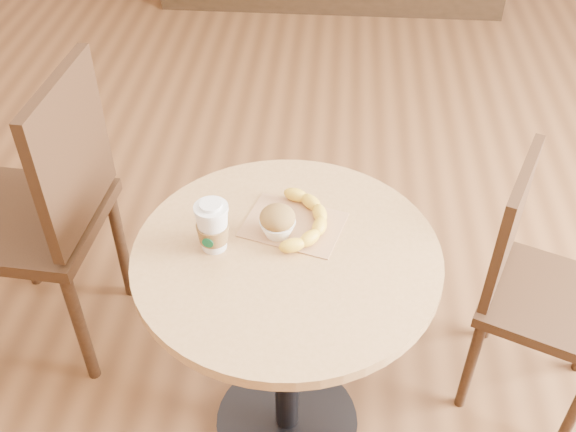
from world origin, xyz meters
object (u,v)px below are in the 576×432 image
object	(u,v)px
chair_left	(46,209)
cafe_table	(287,307)
coffee_cup	(213,228)
muffin	(278,222)
chair_right	(534,283)
banana	(306,220)

from	to	relation	value
chair_left	cafe_table	bearing A→B (deg)	70.63
chair_left	coffee_cup	world-z (taller)	chair_left
chair_left	muffin	distance (m)	0.82
cafe_table	chair_right	distance (m)	0.74
cafe_table	chair_right	xyz separation A→B (m)	(0.70, 0.22, -0.09)
chair_left	banana	distance (m)	0.86
chair_right	muffin	bearing A→B (deg)	125.20
muffin	banana	size ratio (longest dim) A/B	0.35
muffin	coffee_cup	bearing A→B (deg)	-159.56
muffin	banana	bearing A→B (deg)	28.57
chair_left	coffee_cup	distance (m)	0.72
muffin	banana	xyz separation A→B (m)	(0.07, 0.04, -0.02)
cafe_table	muffin	xyz separation A→B (m)	(-0.03, 0.06, 0.24)
chair_right	coffee_cup	xyz separation A→B (m)	(-0.88, -0.22, 0.35)
banana	cafe_table	bearing A→B (deg)	-109.49
muffin	chair_left	bearing A→B (deg)	159.77
cafe_table	muffin	world-z (taller)	muffin
chair_left	banana	bearing A→B (deg)	77.95
chair_right	cafe_table	bearing A→B (deg)	130.28
coffee_cup	muffin	size ratio (longest dim) A/B	1.50
cafe_table	coffee_cup	world-z (taller)	coffee_cup
chair_left	banana	world-z (taller)	chair_left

